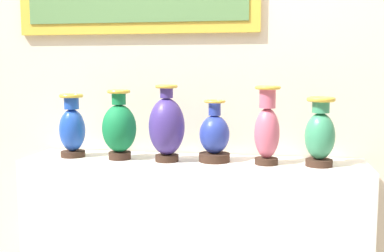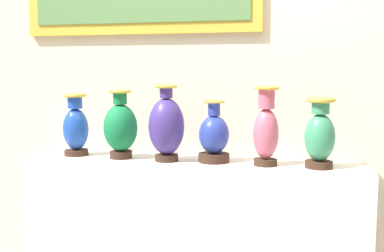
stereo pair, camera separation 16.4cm
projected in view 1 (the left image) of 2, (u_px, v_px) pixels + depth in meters
The scene contains 7 objects.
back_wall at pixel (198, 49), 2.58m from camera, with size 3.22×0.14×3.18m.
vase_sapphire at pixel (72, 128), 2.48m from camera, with size 0.14×0.14×0.33m.
vase_emerald at pixel (119, 128), 2.41m from camera, with size 0.17×0.17×0.36m.
vase_indigo at pixel (167, 126), 2.35m from camera, with size 0.18×0.18×0.38m.
vase_cobalt at pixel (214, 137), 2.35m from camera, with size 0.16×0.16×0.31m.
vase_rose at pixel (267, 129), 2.27m from camera, with size 0.12×0.12×0.38m.
vase_jade at pixel (320, 134), 2.23m from camera, with size 0.14×0.14×0.33m.
Camera 1 is at (0.42, -2.33, 1.49)m, focal length 44.13 mm.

